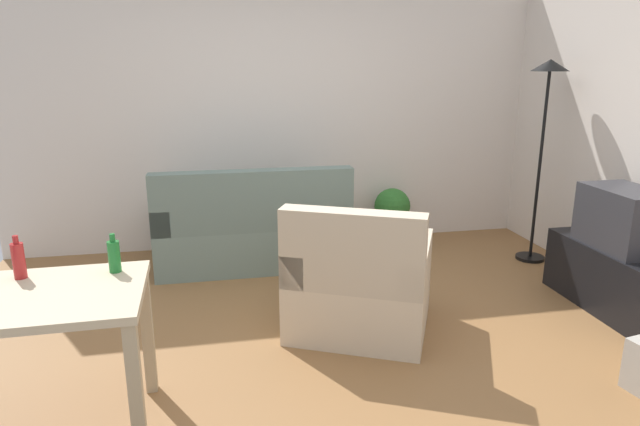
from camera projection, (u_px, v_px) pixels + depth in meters
ground_plane at (320, 345)px, 3.63m from camera, size 5.20×4.40×0.02m
wall_rear at (276, 109)px, 5.36m from camera, size 5.20×0.10×2.70m
couch at (252, 231)px, 4.99m from camera, size 1.69×0.84×0.92m
tv_stand at (615, 278)px, 4.09m from camera, size 0.44×1.10×0.48m
tv at (625, 219)px, 3.96m from camera, size 0.41×0.60×0.44m
torchiere_lamp at (546, 106)px, 4.81m from camera, size 0.32×0.32×1.81m
desk at (10, 318)px, 2.54m from camera, size 1.21×0.72×0.76m
potted_plant at (392, 212)px, 5.55m from camera, size 0.36×0.36×0.57m
armchair at (359, 286)px, 3.74m from camera, size 1.17×1.15×0.92m
bottle_red at (19, 260)px, 2.69m from camera, size 0.06×0.06×0.22m
bottle_green at (114, 256)px, 2.78m from camera, size 0.06×0.06×0.20m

